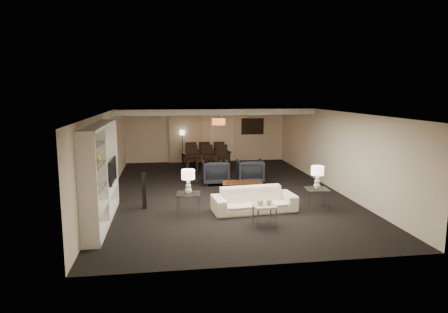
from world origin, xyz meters
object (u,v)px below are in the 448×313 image
(floor_speaker, at_px, (144,191))
(chair_fr, at_px, (218,153))
(armchair_left, at_px, (215,172))
(sofa, at_px, (254,200))
(television, at_px, (108,171))
(armchair_right, at_px, (250,171))
(chair_fm, at_px, (204,153))
(floor_lamp, at_px, (182,147))
(marble_table, at_px, (264,215))
(chair_nm, at_px, (207,158))
(chair_nr, at_px, (223,158))
(coffee_table, at_px, (242,189))
(vase_blue, at_px, (94,185))
(table_lamp_right, at_px, (317,177))
(side_table_left, at_px, (189,204))
(table_lamp_left, at_px, (188,182))
(chair_nl, at_px, (192,159))
(vase_amber, at_px, (97,157))
(dining_table, at_px, (206,160))
(pendant_light, at_px, (219,122))
(side_table_right, at_px, (316,199))
(chair_fl, at_px, (190,154))

(floor_speaker, xyz_separation_m, chair_fr, (2.81, 6.15, 0.02))
(armchair_left, relative_size, floor_speaker, 0.91)
(armchair_left, bearing_deg, chair_fr, -97.87)
(sofa, bearing_deg, television, 164.09)
(armchair_left, relative_size, armchair_right, 1.00)
(chair_fm, bearing_deg, floor_lamp, -31.35)
(marble_table, height_order, chair_fr, chair_fr)
(armchair_left, distance_m, chair_nm, 2.26)
(floor_speaker, distance_m, chair_nr, 5.60)
(coffee_table, bearing_deg, floor_lamp, 104.49)
(sofa, bearing_deg, vase_blue, -166.53)
(armchair_right, xyz_separation_m, table_lamp_right, (1.10, -3.30, 0.46))
(sofa, height_order, side_table_left, sofa)
(marble_table, relative_size, chair_fm, 0.48)
(coffee_table, xyz_separation_m, chair_nr, (-0.03, 3.96, 0.30))
(table_lamp_left, xyz_separation_m, chair_nl, (0.47, 5.56, -0.35))
(chair_nm, height_order, chair_nr, same)
(table_lamp_right, xyz_separation_m, television, (-5.43, 0.66, 0.21))
(side_table_left, height_order, marble_table, side_table_left)
(armchair_right, xyz_separation_m, chair_fr, (-0.63, 3.56, 0.11))
(chair_nl, bearing_deg, marble_table, -81.21)
(television, bearing_deg, vase_amber, 178.74)
(dining_table, height_order, chair_fm, chair_fm)
(table_lamp_right, xyz_separation_m, chair_nm, (-2.33, 5.56, -0.35))
(pendant_light, bearing_deg, armchair_right, -73.14)
(armchair_right, relative_size, chair_nr, 0.86)
(vase_blue, bearing_deg, table_lamp_left, 32.54)
(television, height_order, dining_table, television)
(side_table_right, height_order, chair_fr, chair_fr)
(marble_table, xyz_separation_m, chair_nr, (-0.03, 6.66, 0.26))
(chair_fm, bearing_deg, sofa, 99.16)
(television, xyz_separation_m, chair_fl, (2.50, 6.19, -0.55))
(floor_speaker, bearing_deg, armchair_right, 34.84)
(vase_blue, xyz_separation_m, chair_fm, (3.13, 8.17, -0.64))
(table_lamp_right, height_order, marble_table, table_lamp_right)
(dining_table, distance_m, chair_nm, 0.67)
(vase_blue, relative_size, vase_amber, 1.07)
(chair_fr, bearing_deg, table_lamp_right, 100.88)
(table_lamp_right, relative_size, floor_lamp, 0.43)
(floor_speaker, bearing_deg, chair_fl, 73.17)
(armchair_left, xyz_separation_m, armchair_right, (1.20, 0.00, 0.00))
(chair_fm, bearing_deg, chair_nm, 93.91)
(chair_fm, bearing_deg, pendant_light, 117.91)
(armchair_left, bearing_deg, armchair_right, -178.75)
(pendant_light, height_order, chair_fr, pendant_light)
(table_lamp_right, relative_size, vase_amber, 3.48)
(side_table_right, distance_m, chair_nm, 6.03)
(dining_table, bearing_deg, vase_amber, -120.58)
(armchair_right, distance_m, marble_table, 4.44)
(chair_fl, bearing_deg, side_table_left, 81.56)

